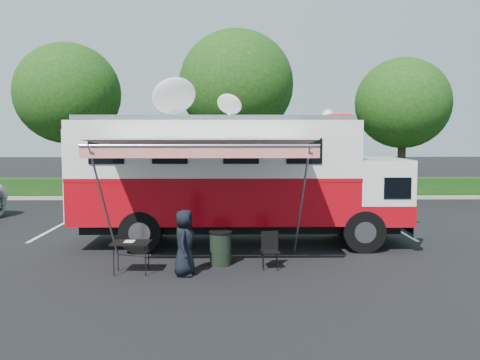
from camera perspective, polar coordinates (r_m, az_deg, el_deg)
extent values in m
plane|color=black|center=(16.25, 0.03, -6.84)|extent=(120.00, 120.00, 0.00)
cube|color=#9E998E|center=(27.43, 8.03, -1.87)|extent=(60.00, 0.35, 0.15)
cube|color=black|center=(28.27, 7.76, -0.80)|extent=(60.00, 1.20, 1.00)
cylinder|color=black|center=(30.22, -17.75, 2.61)|extent=(0.44, 0.44, 4.40)
ellipsoid|color=#14380F|center=(30.27, -17.91, 8.78)|extent=(5.63, 5.63, 5.35)
cylinder|color=black|center=(28.92, -0.40, 3.15)|extent=(0.44, 0.44, 4.80)
ellipsoid|color=#14380F|center=(29.02, -0.41, 10.17)|extent=(6.14, 6.14, 5.84)
cylinder|color=black|center=(30.38, 16.84, 2.27)|extent=(0.44, 0.44, 4.00)
ellipsoid|color=#14380F|center=(30.40, 16.99, 7.85)|extent=(5.12, 5.12, 4.86)
cube|color=silver|center=(20.18, -18.98, -4.78)|extent=(0.12, 5.50, 0.01)
cube|color=silver|center=(19.20, -1.62, -5.00)|extent=(0.12, 5.50, 0.01)
cube|color=silver|center=(20.04, 15.86, -4.76)|extent=(0.12, 5.50, 0.01)
cube|color=black|center=(16.14, 0.03, -4.78)|extent=(9.27, 1.51, 0.32)
cylinder|color=black|center=(15.42, 13.08, -5.37)|extent=(1.19, 0.34, 1.19)
cylinder|color=black|center=(17.70, 11.23, -4.01)|extent=(1.19, 0.34, 1.19)
cylinder|color=black|center=(15.18, -10.58, -5.49)|extent=(1.19, 0.34, 1.19)
cylinder|color=black|center=(17.49, -9.28, -4.09)|extent=(1.19, 0.34, 1.19)
cube|color=silver|center=(16.94, 16.91, -4.35)|extent=(0.22, 2.69, 0.43)
cube|color=silver|center=(16.57, 14.34, -0.92)|extent=(1.51, 2.69, 1.83)
cube|color=#AB0611|center=(16.65, 14.29, -3.13)|extent=(1.53, 2.71, 0.59)
cube|color=black|center=(16.74, 16.67, 0.19)|extent=(0.13, 2.39, 0.75)
cube|color=#AB0611|center=(16.03, -2.67, -1.94)|extent=(8.19, 2.69, 1.29)
cube|color=#AB0611|center=(15.96, -2.68, 0.37)|extent=(8.21, 2.71, 0.11)
cube|color=silver|center=(15.92, -2.69, 3.27)|extent=(8.19, 2.69, 1.51)
cube|color=silver|center=(15.91, -2.70, 6.14)|extent=(8.19, 2.69, 0.09)
cube|color=#CC0505|center=(16.22, 10.43, 6.58)|extent=(0.59, 1.02, 0.17)
sphere|color=silver|center=(17.27, 9.38, 6.85)|extent=(0.37, 0.37, 0.37)
ellipsoid|color=silver|center=(15.87, -7.07, 8.88)|extent=(1.29, 1.29, 0.39)
ellipsoid|color=silver|center=(16.14, -1.14, 8.08)|extent=(0.75, 0.75, 0.22)
cylinder|color=black|center=(16.80, -14.24, 7.81)|extent=(0.02, 0.02, 1.08)
cylinder|color=black|center=(16.49, -8.34, 7.97)|extent=(0.02, 0.02, 1.08)
cylinder|color=black|center=(16.43, 4.56, 8.01)|extent=(0.02, 0.02, 1.08)
cube|color=silver|center=(13.28, -3.98, 4.09)|extent=(5.39, 2.58, 0.22)
cube|color=red|center=(12.02, -4.29, 3.06)|extent=(5.39, 0.04, 0.30)
cylinder|color=#B2B2B7|center=(11.99, -4.30, 3.68)|extent=(5.39, 0.07, 0.07)
cylinder|color=#B2B2B7|center=(13.68, -14.25, -2.71)|extent=(0.05, 2.77, 3.11)
cylinder|color=#B2B2B7|center=(13.42, 6.54, -2.73)|extent=(0.05, 2.77, 3.11)
imported|color=black|center=(12.83, -5.90, -10.09)|extent=(0.56, 0.81, 1.56)
cube|color=black|center=(13.04, -11.53, -6.58)|extent=(0.92, 0.67, 0.04)
cylinder|color=black|center=(12.97, -13.32, -8.35)|extent=(0.02, 0.02, 0.74)
cylinder|color=black|center=(13.41, -12.89, -7.90)|extent=(0.02, 0.02, 0.74)
cylinder|color=black|center=(12.83, -10.05, -8.44)|extent=(0.02, 0.02, 0.74)
cylinder|color=black|center=(13.28, -9.73, -7.98)|extent=(0.02, 0.02, 0.74)
cube|color=silver|center=(13.09, -11.71, -6.43)|extent=(0.23, 0.32, 0.01)
cube|color=black|center=(13.29, 3.23, -7.65)|extent=(0.48, 0.48, 0.04)
cube|color=black|center=(13.44, 3.17, -6.46)|extent=(0.43, 0.09, 0.48)
cylinder|color=black|center=(13.16, 2.53, -8.73)|extent=(0.02, 0.02, 0.43)
cylinder|color=black|center=(13.49, 2.44, -8.38)|extent=(0.02, 0.02, 0.43)
cylinder|color=black|center=(13.18, 4.03, -8.71)|extent=(0.02, 0.02, 0.43)
cylinder|color=black|center=(13.51, 3.90, -8.36)|extent=(0.02, 0.02, 0.43)
cylinder|color=black|center=(13.65, -2.09, -7.36)|extent=(0.54, 0.54, 0.83)
cylinder|color=black|center=(13.56, -2.09, -5.56)|extent=(0.58, 0.58, 0.04)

